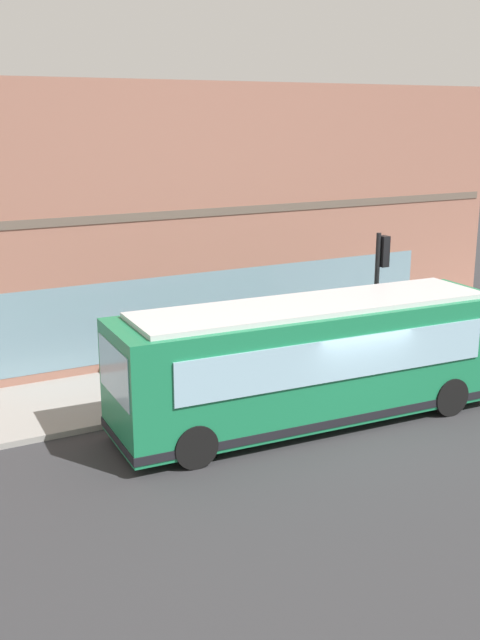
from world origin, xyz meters
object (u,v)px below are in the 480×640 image
(newspaper_vending_box, at_px, (211,377))
(pedestrian_walking_along_curb, at_px, (137,346))
(city_bus_nearside, at_px, (312,362))
(pedestrian_near_building_entrance, at_px, (450,314))
(traffic_light_near_corner, at_px, (380,274))
(fire_hydrant, at_px, (311,338))

(newspaper_vending_box, bearing_deg, pedestrian_walking_along_curb, 35.48)
(city_bus_nearside, height_order, pedestrian_walking_along_curb, city_bus_nearside)
(pedestrian_near_building_entrance, bearing_deg, traffic_light_near_corner, 102.57)
(fire_hydrant, bearing_deg, pedestrian_near_building_entrance, -107.31)
(traffic_light_near_corner, relative_size, pedestrian_walking_along_curb, 2.27)
(pedestrian_near_building_entrance, bearing_deg, city_bus_nearside, 113.04)
(city_bus_nearside, bearing_deg, pedestrian_walking_along_curb, 32.30)
(city_bus_nearside, bearing_deg, pedestrian_near_building_entrance, -66.96)
(city_bus_nearside, distance_m, pedestrian_walking_along_curb, 5.37)
(fire_hydrant, distance_m, pedestrian_near_building_entrance, 4.79)
(pedestrian_near_building_entrance, relative_size, newspaper_vending_box, 1.82)
(traffic_light_near_corner, relative_size, newspaper_vending_box, 4.45)
(pedestrian_walking_along_curb, relative_size, pedestrian_near_building_entrance, 1.08)
(fire_hydrant, relative_size, newspaper_vending_box, 0.82)
(pedestrian_walking_along_curb, xyz_separation_m, pedestrian_near_building_entrance, (-1.27, -10.52, -0.08))
(fire_hydrant, xyz_separation_m, pedestrian_near_building_entrance, (-1.42, -4.54, 0.58))
(traffic_light_near_corner, xyz_separation_m, fire_hydrant, (2.23, 0.87, -2.43))
(traffic_light_near_corner, relative_size, fire_hydrant, 5.41)
(newspaper_vending_box, bearing_deg, city_bus_nearside, -150.24)
(fire_hydrant, height_order, pedestrian_walking_along_curb, pedestrian_walking_along_curb)
(city_bus_nearside, height_order, traffic_light_near_corner, traffic_light_near_corner)
(traffic_light_near_corner, bearing_deg, fire_hydrant, 21.31)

